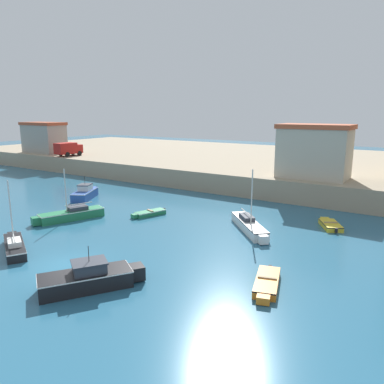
{
  "coord_description": "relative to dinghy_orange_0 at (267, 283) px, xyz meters",
  "views": [
    {
      "loc": [
        19.35,
        -14.54,
        9.79
      ],
      "look_at": [
        -0.29,
        15.52,
        2.0
      ],
      "focal_mm": 35.0,
      "sensor_mm": 36.0,
      "label": 1
    }
  ],
  "objects": [
    {
      "name": "motorboat_blue_2",
      "position": [
        -25.82,
        9.46,
        0.36
      ],
      "size": [
        3.56,
        5.11,
        2.56
      ],
      "color": "#284C9E",
      "rests_on": "ground"
    },
    {
      "name": "motorboat_black_4",
      "position": [
        -8.32,
        -5.6,
        0.35
      ],
      "size": [
        4.42,
        5.71,
        2.51
      ],
      "color": "black",
      "rests_on": "ground"
    },
    {
      "name": "dinghy_green_6",
      "position": [
        -15.13,
        7.92,
        -0.02
      ],
      "size": [
        1.98,
        3.6,
        0.52
      ],
      "color": "#237A4C",
      "rests_on": "ground"
    },
    {
      "name": "truck_on_quay",
      "position": [
        -44.21,
        22.19,
        3.4
      ],
      "size": [
        2.49,
        4.47,
        2.2
      ],
      "color": "#AD1E19",
      "rests_on": "quay_seawall"
    },
    {
      "name": "sailboat_black_5",
      "position": [
        -17.22,
        -4.57,
        0.16
      ],
      "size": [
        5.33,
        3.47,
        5.08
      ],
      "color": "black",
      "rests_on": "ground"
    },
    {
      "name": "quay_seawall",
      "position": [
        -12.17,
        39.59,
        0.96
      ],
      "size": [
        120.0,
        40.0,
        2.45
      ],
      "primitive_type": "cube",
      "color": "gray",
      "rests_on": "ground"
    },
    {
      "name": "dinghy_orange_0",
      "position": [
        0.0,
        0.0,
        0.0
      ],
      "size": [
        2.25,
        4.31,
        0.55
      ],
      "color": "orange",
      "rests_on": "ground"
    },
    {
      "name": "harbor_shed_near_wharf",
      "position": [
        -4.17,
        23.42,
        5.18
      ],
      "size": [
        7.82,
        4.53,
        5.94
      ],
      "color": "#BCB29E",
      "rests_on": "quay_seawall"
    },
    {
      "name": "sailboat_white_8",
      "position": [
        -5.2,
        8.93,
        0.21
      ],
      "size": [
        5.43,
        5.79,
        5.24
      ],
      "color": "white",
      "rests_on": "ground"
    },
    {
      "name": "sailboat_green_1",
      "position": [
        -20.29,
        2.89,
        0.23
      ],
      "size": [
        3.39,
        6.42,
        4.77
      ],
      "color": "#237A4C",
      "rests_on": "ground"
    },
    {
      "name": "harbor_shed_mid_row",
      "position": [
        -52.17,
        23.37,
        4.91
      ],
      "size": [
        8.23,
        4.25,
        5.4
      ],
      "color": "gray",
      "rests_on": "quay_seawall"
    },
    {
      "name": "ground_plane",
      "position": [
        -12.17,
        -4.21,
        -0.26
      ],
      "size": [
        200.0,
        200.0,
        0.0
      ],
      "primitive_type": "plane",
      "color": "#28607F"
    },
    {
      "name": "dinghy_yellow_3",
      "position": [
        0.29,
        13.49,
        -0.02
      ],
      "size": [
        2.59,
        3.48,
        0.52
      ],
      "color": "yellow",
      "rests_on": "ground"
    }
  ]
}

